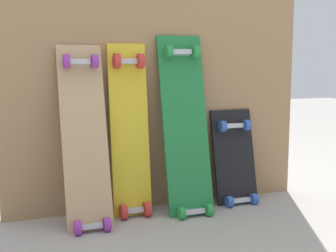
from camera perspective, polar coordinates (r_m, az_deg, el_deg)
ground_plane at (r=2.37m, az=-0.59°, el=-10.29°), size 12.00×12.00×0.00m
plywood_wall_panel at (r=2.32m, az=-1.21°, el=9.57°), size 1.58×0.04×1.62m
skateboard_natural at (r=2.09m, az=-10.42°, el=-2.10°), size 0.21×0.31×0.90m
skateboard_yellow at (r=2.21m, az=-4.80°, el=-1.26°), size 0.19×0.19×0.90m
skateboard_green at (r=2.25m, az=2.28°, el=-0.66°), size 0.23×0.28×0.95m
skateboard_black at (r=2.45m, az=8.48°, el=-4.64°), size 0.24×0.19×0.56m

